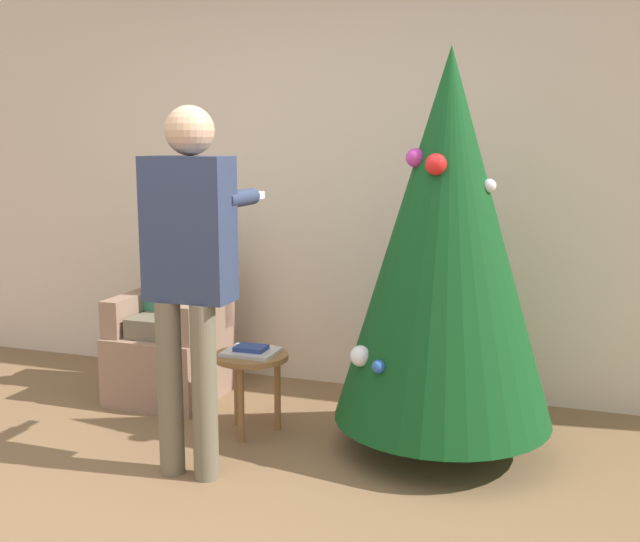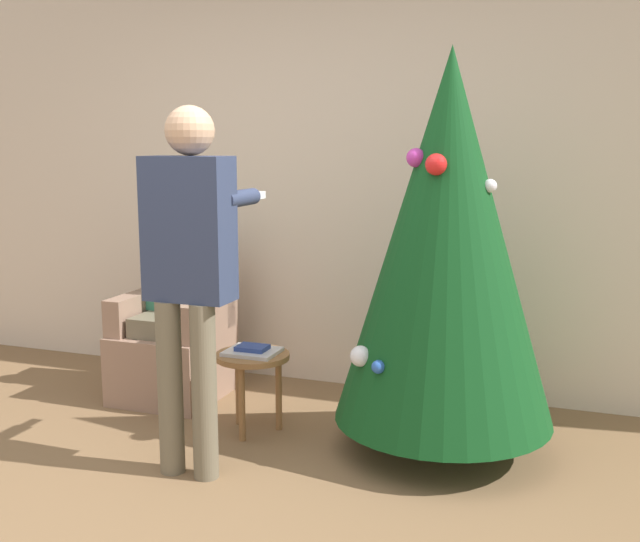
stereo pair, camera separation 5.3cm
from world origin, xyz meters
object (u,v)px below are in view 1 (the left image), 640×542
at_px(christmas_tree, 446,239).
at_px(side_stool, 251,366).
at_px(person_seated, 169,290).
at_px(armchair, 173,343).
at_px(person_standing, 189,258).

distance_m(christmas_tree, side_stool, 1.26).
relative_size(christmas_tree, person_seated, 1.64).
distance_m(armchair, person_seated, 0.34).
distance_m(christmas_tree, person_standing, 1.26).
relative_size(christmas_tree, armchair, 2.16).
height_order(christmas_tree, armchair, christmas_tree).
bearing_deg(person_standing, christmas_tree, 30.29).
xyz_separation_m(christmas_tree, side_stool, (-1.03, -0.09, -0.73)).
relative_size(person_standing, side_stool, 3.93).
bearing_deg(christmas_tree, armchair, 169.99).
xyz_separation_m(armchair, person_standing, (0.65, -0.94, 0.71)).
bearing_deg(person_standing, side_stool, 83.77).
bearing_deg(person_standing, person_seated, 125.50).
bearing_deg(christmas_tree, person_seated, 170.73).
height_order(christmas_tree, side_stool, christmas_tree).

